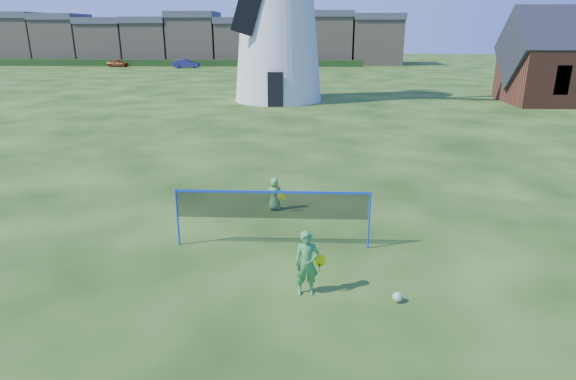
% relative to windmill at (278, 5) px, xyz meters
% --- Properties ---
extents(ground, '(220.00, 220.00, 0.00)m').
position_rel_windmill_xyz_m(ground, '(1.78, -27.93, -7.27)').
color(ground, black).
rests_on(ground, ground).
extents(windmill, '(16.72, 6.91, 21.69)m').
position_rel_windmill_xyz_m(windmill, '(0.00, 0.00, 0.00)').
color(windmill, white).
rests_on(windmill, ground).
extents(badminton_net, '(5.05, 0.05, 1.55)m').
position_rel_windmill_xyz_m(badminton_net, '(1.59, -27.67, -6.13)').
color(badminton_net, blue).
rests_on(badminton_net, ground).
extents(player_girl, '(0.70, 0.41, 1.45)m').
position_rel_windmill_xyz_m(player_girl, '(2.49, -30.04, -6.54)').
color(player_girl, '#3A9345').
rests_on(player_girl, ground).
extents(player_boy, '(0.62, 0.40, 1.05)m').
position_rel_windmill_xyz_m(player_boy, '(1.45, -24.93, -6.74)').
color(player_boy, '#59A24E').
rests_on(player_boy, ground).
extents(play_ball, '(0.22, 0.22, 0.22)m').
position_rel_windmill_xyz_m(play_ball, '(4.41, -30.30, -7.16)').
color(play_ball, green).
rests_on(play_ball, ground).
extents(terraced_houses, '(67.74, 8.40, 8.40)m').
position_rel_windmill_xyz_m(terraced_houses, '(-16.26, 44.07, -3.25)').
color(terraced_houses, '#9E8969').
rests_on(terraced_houses, ground).
extents(hedge, '(62.00, 0.80, 1.00)m').
position_rel_windmill_xyz_m(hedge, '(-20.22, 38.07, -6.77)').
color(hedge, '#193814').
rests_on(hedge, ground).
extents(car_left, '(3.53, 1.94, 1.14)m').
position_rel_windmill_xyz_m(car_left, '(-27.09, 36.01, -6.70)').
color(car_left, maroon).
rests_on(car_left, ground).
extents(car_right, '(3.90, 1.37, 1.28)m').
position_rel_windmill_xyz_m(car_right, '(-15.94, 34.17, -6.62)').
color(car_right, navy).
rests_on(car_right, ground).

